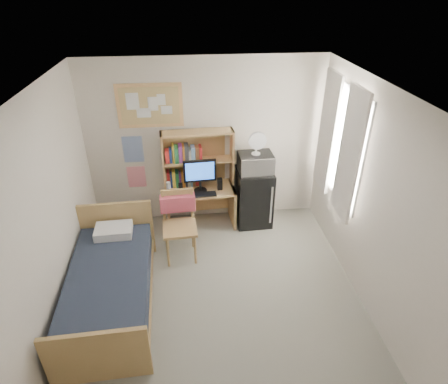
{
  "coord_description": "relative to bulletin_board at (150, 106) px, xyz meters",
  "views": [
    {
      "loc": [
        -0.26,
        -3.25,
        3.55
      ],
      "look_at": [
        0.2,
        1.2,
        0.94
      ],
      "focal_mm": 30.0,
      "sensor_mm": 36.0,
      "label": 1
    }
  ],
  "objects": [
    {
      "name": "speaker_left",
      "position": [
        0.37,
        -0.36,
        -1.18
      ],
      "size": [
        0.07,
        0.07,
        0.15
      ],
      "primitive_type": "cube",
      "rotation": [
        0.0,
        0.0,
        0.07
      ],
      "color": "black",
      "rests_on": "desk"
    },
    {
      "name": "wall_back",
      "position": [
        0.78,
        0.02,
        -0.62
      ],
      "size": [
        3.6,
        0.04,
        2.6
      ],
      "primitive_type": "cube",
      "color": "silver",
      "rests_on": "floor"
    },
    {
      "name": "mini_fridge",
      "position": [
        1.52,
        -0.28,
        -1.45
      ],
      "size": [
        0.57,
        0.57,
        0.93
      ],
      "primitive_type": "cube",
      "rotation": [
        0.0,
        0.0,
        0.04
      ],
      "color": "black",
      "rests_on": "floor"
    },
    {
      "name": "pillow",
      "position": [
        -0.53,
        -1.16,
        -1.33
      ],
      "size": [
        0.49,
        0.35,
        0.12
      ],
      "primitive_type": "cube",
      "rotation": [
        0.0,
        0.0,
        0.04
      ],
      "color": "white",
      "rests_on": "bed"
    },
    {
      "name": "hoodie",
      "position": [
        0.33,
        -0.86,
        -1.13
      ],
      "size": [
        0.5,
        0.18,
        0.23
      ],
      "primitive_type": "cube",
      "rotation": [
        0.0,
        0.0,
        0.06
      ],
      "color": "#D14F61",
      "rests_on": "desk_chair"
    },
    {
      "name": "window_unit",
      "position": [
        2.53,
        -0.88,
        -0.32
      ],
      "size": [
        0.1,
        1.4,
        1.7
      ],
      "primitive_type": "cube",
      "color": "white",
      "rests_on": "wall_right"
    },
    {
      "name": "bulletin_board",
      "position": [
        0.0,
        0.0,
        0.0
      ],
      "size": [
        0.94,
        0.03,
        0.64
      ],
      "primitive_type": "cube",
      "color": "tan",
      "rests_on": "wall_back"
    },
    {
      "name": "speaker_right",
      "position": [
        0.97,
        -0.32,
        -1.16
      ],
      "size": [
        0.08,
        0.08,
        0.19
      ],
      "primitive_type": "cube",
      "rotation": [
        0.0,
        0.0,
        0.07
      ],
      "color": "black",
      "rests_on": "desk"
    },
    {
      "name": "monitor",
      "position": [
        0.67,
        -0.34,
        -0.99
      ],
      "size": [
        0.49,
        0.07,
        0.52
      ],
      "primitive_type": "cube",
      "rotation": [
        0.0,
        0.0,
        0.07
      ],
      "color": "black",
      "rests_on": "desk"
    },
    {
      "name": "desk",
      "position": [
        0.67,
        -0.28,
        -1.59
      ],
      "size": [
        1.1,
        0.6,
        0.67
      ],
      "primitive_type": "cube",
      "rotation": [
        0.0,
        0.0,
        0.07
      ],
      "color": "tan",
      "rests_on": "floor"
    },
    {
      "name": "desk_chair",
      "position": [
        0.34,
        -1.06,
        -1.41
      ],
      "size": [
        0.54,
        0.54,
        1.02
      ],
      "primitive_type": "cube",
      "rotation": [
        0.0,
        0.0,
        0.06
      ],
      "color": "tan",
      "rests_on": "floor"
    },
    {
      "name": "curtain_right",
      "position": [
        2.5,
        -0.48,
        -0.32
      ],
      "size": [
        0.04,
        0.55,
        1.7
      ],
      "primitive_type": "cube",
      "color": "silver",
      "rests_on": "wall_right"
    },
    {
      "name": "poster_wave",
      "position": [
        -0.32,
        0.01,
        -0.67
      ],
      "size": [
        0.3,
        0.01,
        0.42
      ],
      "primitive_type": "cube",
      "color": "#274D9E",
      "rests_on": "wall_back"
    },
    {
      "name": "floor",
      "position": [
        0.78,
        -2.08,
        -1.93
      ],
      "size": [
        3.6,
        4.2,
        0.02
      ],
      "primitive_type": "cube",
      "color": "gray",
      "rests_on": "ground"
    },
    {
      "name": "wall_right",
      "position": [
        2.58,
        -2.08,
        -0.62
      ],
      "size": [
        0.04,
        4.2,
        2.6
      ],
      "primitive_type": "cube",
      "color": "silver",
      "rests_on": "floor"
    },
    {
      "name": "water_bottle",
      "position": [
        0.19,
        -0.42,
        -1.15
      ],
      "size": [
        0.07,
        0.07,
        0.22
      ],
      "primitive_type": "cylinder",
      "rotation": [
        0.0,
        0.0,
        0.07
      ],
      "color": "white",
      "rests_on": "desk"
    },
    {
      "name": "curtain_left",
      "position": [
        2.5,
        -1.28,
        -0.32
      ],
      "size": [
        0.04,
        0.55,
        1.7
      ],
      "primitive_type": "cube",
      "color": "silver",
      "rests_on": "wall_right"
    },
    {
      "name": "keyboard",
      "position": [
        0.68,
        -0.48,
        -1.24
      ],
      "size": [
        0.46,
        0.17,
        0.02
      ],
      "primitive_type": "cube",
      "rotation": [
        0.0,
        0.0,
        0.07
      ],
      "color": "black",
      "rests_on": "desk"
    },
    {
      "name": "wall_left",
      "position": [
        -1.02,
        -2.08,
        -0.62
      ],
      "size": [
        0.04,
        4.2,
        2.6
      ],
      "primitive_type": "cube",
      "color": "silver",
      "rests_on": "floor"
    },
    {
      "name": "ceiling",
      "position": [
        0.78,
        -2.08,
        0.68
      ],
      "size": [
        3.6,
        4.2,
        0.02
      ],
      "primitive_type": "cube",
      "color": "white",
      "rests_on": "wall_back"
    },
    {
      "name": "hutch",
      "position": [
        0.66,
        -0.13,
        -0.81
      ],
      "size": [
        1.1,
        0.35,
        0.89
      ],
      "primitive_type": "cube",
      "rotation": [
        0.0,
        0.0,
        0.07
      ],
      "color": "tan",
      "rests_on": "desk"
    },
    {
      "name": "microwave",
      "position": [
        1.52,
        -0.3,
        -0.84
      ],
      "size": [
        0.52,
        0.4,
        0.29
      ],
      "primitive_type": "cube",
      "rotation": [
        0.0,
        0.0,
        0.04
      ],
      "color": "silver",
      "rests_on": "mini_fridge"
    },
    {
      "name": "bed",
      "position": [
        -0.5,
        -1.91,
        -1.65
      ],
      "size": [
        1.05,
        1.98,
        0.53
      ],
      "primitive_type": "cube",
      "rotation": [
        0.0,
        0.0,
        0.04
      ],
      "color": "#1A212F",
      "rests_on": "floor"
    },
    {
      "name": "desk_fan",
      "position": [
        1.52,
        -0.3,
        -0.53
      ],
      "size": [
        0.27,
        0.27,
        0.33
      ],
      "primitive_type": "cylinder",
      "rotation": [
        0.0,
        0.0,
        0.04
      ],
      "color": "white",
      "rests_on": "microwave"
    },
    {
      "name": "poster_japan",
      "position": [
        -0.32,
        0.01,
        -1.14
      ],
      "size": [
        0.28,
        0.01,
        0.36
      ],
      "primitive_type": "cube",
      "color": "#F22A48",
      "rests_on": "wall_back"
    }
  ]
}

